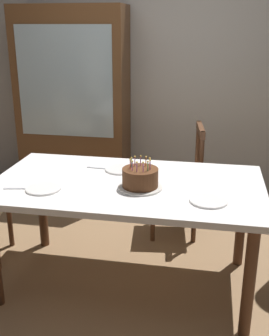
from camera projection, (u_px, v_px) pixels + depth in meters
The scene contains 11 objects.
ground at pixel (128, 281), 2.91m from camera, with size 6.40×6.40×0.00m, color #93704C.
back_wall at pixel (163, 68), 4.20m from camera, with size 6.40×0.10×2.60m, color beige.
dining_table at pixel (127, 194), 2.69m from camera, with size 1.75×0.97×0.75m.
birthday_cake at pixel (140, 179), 2.55m from camera, with size 0.28×0.28×0.19m.
plate_near_celebrant at pixel (44, 189), 2.54m from camera, with size 0.22×0.22×0.01m, color white.
plate_far_side at pixel (121, 169), 2.88m from camera, with size 0.22×0.22×0.01m, color white.
plate_near_guest at pixel (209, 201), 2.37m from camera, with size 0.22×0.22×0.01m, color white.
fork_near_celebrant at pixel (18, 188), 2.55m from camera, with size 0.18×0.02×0.01m, color silver.
fork_far_side at pixel (99, 168), 2.92m from camera, with size 0.18×0.02×0.01m, color silver.
chair_spindle_back at pixel (177, 183), 3.47m from camera, with size 0.49×0.49×0.95m.
china_cabinet at pixel (73, 104), 4.20m from camera, with size 1.10×0.45×1.90m.
Camera 1 is at (0.51, -2.43, 1.72)m, focal length 44.07 mm.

